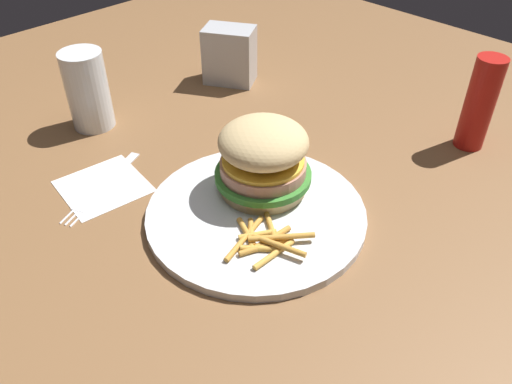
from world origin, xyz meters
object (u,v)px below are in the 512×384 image
Objects in this scene: sandwich at (266,159)px; ketchup_bottle at (480,104)px; plate at (256,214)px; napkin at (103,186)px; napkin_dispenser at (230,55)px; drink_glass at (88,93)px; fries_pile at (264,239)px; fork at (102,185)px.

ketchup_bottle is at bearing 156.87° from sandwich.
sandwich is at bearing -150.82° from plate.
napkin is at bearing -61.71° from plate.
napkin_dispenser is at bearing -127.88° from plate.
napkin_dispenser is 0.44m from ketchup_bottle.
ketchup_bottle is (-0.38, 0.46, 0.01)m from drink_glass.
sandwich is 1.03× the size of drink_glass.
fries_pile is 0.45m from napkin_dispenser.
fries_pile reaches higher than napkin.
sandwich reaches higher than napkin.
napkin is 0.87× the size of drink_glass.
drink_glass reaches higher than sandwich.
plate reaches higher than fork.
drink_glass is (0.03, -0.35, 0.05)m from plate.
fork is at bearing -49.79° from sandwich.
plate is at bearing 94.13° from drink_glass.
fries_pile is at bearing 54.30° from plate.
plate reaches higher than napkin.
fork is at bearing -33.73° from ketchup_bottle.
napkin is 0.37m from napkin_dispenser.
napkin is at bearing -33.87° from ketchup_bottle.
fries_pile is 0.74× the size of ketchup_bottle.
fries_pile is (0.03, 0.05, 0.01)m from plate.
drink_glass is (-0.08, -0.16, 0.05)m from fork.
ketchup_bottle is at bearing 170.69° from fries_pile.
fork is (0.00, 0.00, 0.00)m from napkin.
sandwich is 0.34m from drink_glass.
sandwich is at bearing -66.02° from napkin_dispenser.
sandwich is 1.18× the size of napkin.
fork is 1.14× the size of ketchup_bottle.
sandwich reaches higher than napkin_dispenser.
fork is 0.37m from napkin_dispenser.
fries_pile is at bearing 88.63° from drink_glass.
plate is 0.22m from napkin.
napkin is 0.76× the size of ketchup_bottle.
drink_glass reaches higher than napkin_dispenser.
fries_pile is at bearing 106.51° from fork.
sandwich is 0.90× the size of ketchup_bottle.
ketchup_bottle reaches higher than fork.
fries_pile is 0.97× the size of napkin.
fries_pile is 0.40m from ketchup_bottle.
drink_glass is at bearing -50.63° from ketchup_bottle.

